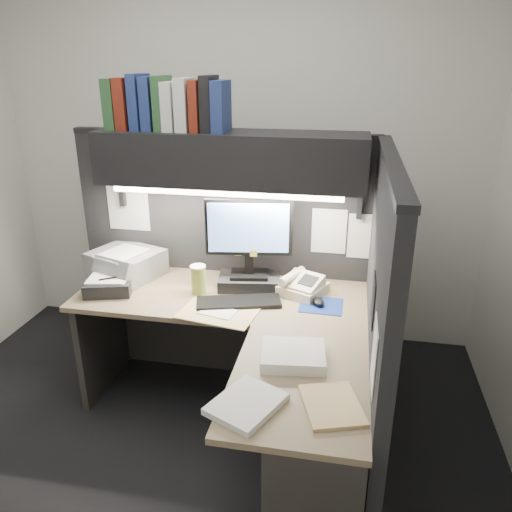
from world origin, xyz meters
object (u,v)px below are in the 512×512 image
desk (257,399)px  monitor (249,253)px  notebook_stack (109,286)px  printer (127,263)px  telephone (303,286)px  keyboard (239,302)px  overhead_shelf (230,158)px  coffee_cup (198,280)px

desk → monitor: 0.88m
notebook_stack → printer: bearing=90.2°
telephone → keyboard: bearing=-124.1°
overhead_shelf → desk: bearing=-68.2°
desk → monitor: size_ratio=3.07×
printer → notebook_stack: printer is taller
desk → notebook_stack: notebook_stack is taller
desk → printer: printer is taller
coffee_cup → notebook_stack: bearing=-170.6°
keyboard → printer: 0.84m
desk → coffee_cup: coffee_cup is taller
keyboard → desk: bearing=-83.1°
desk → printer: bearing=143.8°
overhead_shelf → keyboard: 0.82m
overhead_shelf → printer: overhead_shelf is taller
overhead_shelf → telephone: overhead_shelf is taller
monitor → telephone: 0.37m
telephone → coffee_cup: (-0.61, -0.11, 0.03)m
overhead_shelf → keyboard: (0.11, -0.30, -0.76)m
telephone → coffee_cup: size_ratio=1.49×
telephone → overhead_shelf: bearing=-166.6°
overhead_shelf → notebook_stack: overhead_shelf is taller
keyboard → notebook_stack: notebook_stack is taller
keyboard → coffee_cup: (-0.27, 0.10, 0.07)m
overhead_shelf → printer: size_ratio=3.81×
keyboard → printer: bearing=145.1°
desk → telephone: size_ratio=6.98×
desk → telephone: telephone is taller
overhead_shelf → coffee_cup: (-0.16, -0.20, -0.69)m
desk → keyboard: (-0.19, 0.45, 0.30)m
overhead_shelf → monitor: 0.57m
overhead_shelf → keyboard: overhead_shelf is taller
telephone → coffee_cup: bearing=-145.3°
keyboard → telephone: (0.34, 0.21, 0.04)m
telephone → notebook_stack: 1.16m
desk → keyboard: keyboard is taller
overhead_shelf → telephone: (0.45, -0.09, -0.72)m
overhead_shelf → telephone: bearing=-11.2°
desk → printer: size_ratio=4.18×
telephone → notebook_stack: bearing=-145.6°
desk → printer: 1.28m
telephone → monitor: bearing=-160.6°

